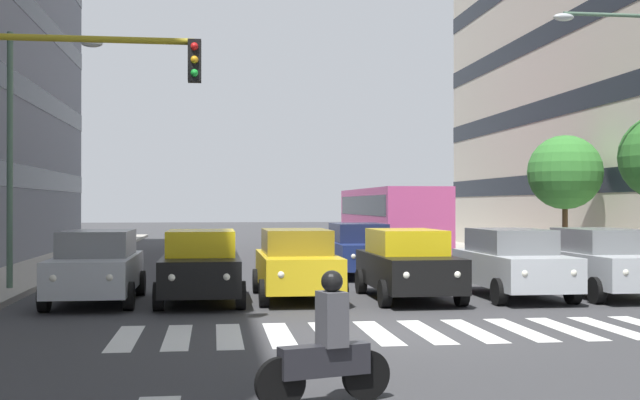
# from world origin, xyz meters

# --- Properties ---
(ground_plane) EXTENTS (180.00, 180.00, 0.00)m
(ground_plane) POSITION_xyz_m (0.00, 0.00, 0.00)
(ground_plane) COLOR #38383A
(crosswalk_markings) EXTENTS (10.35, 2.80, 0.01)m
(crosswalk_markings) POSITION_xyz_m (-0.00, 0.00, 0.00)
(crosswalk_markings) COLOR silver
(crosswalk_markings) RESTS_ON ground_plane
(car_0) EXTENTS (2.02, 4.44, 1.72)m
(car_0) POSITION_xyz_m (-6.41, -4.93, 0.89)
(car_0) COLOR #B2B7BC
(car_0) RESTS_ON ground_plane
(car_1) EXTENTS (2.02, 4.44, 1.72)m
(car_1) POSITION_xyz_m (-4.04, -4.96, 0.89)
(car_1) COLOR #B2B7BC
(car_1) RESTS_ON ground_plane
(car_2) EXTENTS (2.02, 4.44, 1.72)m
(car_2) POSITION_xyz_m (-1.32, -4.93, 0.89)
(car_2) COLOR black
(car_2) RESTS_ON ground_plane
(car_3) EXTENTS (2.02, 4.44, 1.72)m
(car_3) POSITION_xyz_m (1.38, -5.39, 0.89)
(car_3) COLOR gold
(car_3) RESTS_ON ground_plane
(car_4) EXTENTS (2.02, 4.44, 1.72)m
(car_4) POSITION_xyz_m (3.72, -5.03, 0.89)
(car_4) COLOR black
(car_4) RESTS_ON ground_plane
(car_5) EXTENTS (2.02, 4.44, 1.72)m
(car_5) POSITION_xyz_m (6.17, -5.20, 0.89)
(car_5) COLOR #B2B7BC
(car_5) RESTS_ON ground_plane
(car_row2_0) EXTENTS (2.02, 4.44, 1.72)m
(car_row2_0) POSITION_xyz_m (-1.27, -11.26, 0.89)
(car_row2_0) COLOR navy
(car_row2_0) RESTS_ON ground_plane
(bus_behind_traffic) EXTENTS (2.78, 10.50, 3.00)m
(bus_behind_traffic) POSITION_xyz_m (-4.04, -18.96, 1.86)
(bus_behind_traffic) COLOR #DB5193
(bus_behind_traffic) RESTS_ON ground_plane
(motorcycle_with_rider) EXTENTS (1.66, 0.57, 1.57)m
(motorcycle_with_rider) POSITION_xyz_m (2.11, 5.05, 0.65)
(motorcycle_with_rider) COLOR black
(motorcycle_with_rider) RESTS_ON ground_plane
(traffic_light_gantry) EXTENTS (4.18, 0.36, 5.50)m
(traffic_light_gantry) POSITION_xyz_m (6.55, -0.34, 3.69)
(traffic_light_gantry) COLOR #AD991E
(traffic_light_gantry) RESTS_ON ground_plane
(street_lamp_right) EXTENTS (2.46, 0.28, 6.73)m
(street_lamp_right) POSITION_xyz_m (8.34, -7.57, 4.25)
(street_lamp_right) COLOR #4C6B56
(street_lamp_right) RESTS_ON sidewalk_right
(street_tree_2) EXTENTS (2.68, 2.68, 4.69)m
(street_tree_2) POSITION_xyz_m (-9.15, -13.03, 3.49)
(street_tree_2) COLOR #513823
(street_tree_2) RESTS_ON sidewalk_left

